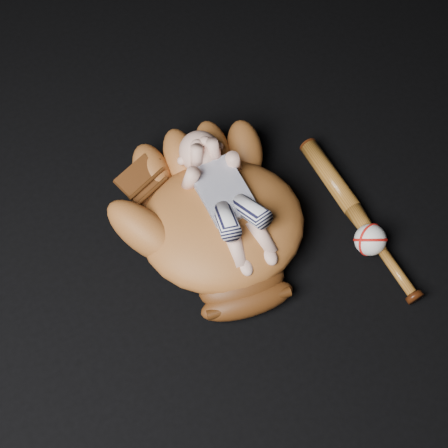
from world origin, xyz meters
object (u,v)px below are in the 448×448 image
object	(u,v)px
baseball_glove	(222,220)
newborn_baby	(228,200)
baseball	(370,240)
baseball_bat	(359,218)

from	to	relation	value
baseball_glove	newborn_baby	distance (m)	0.05
baseball_glove	baseball	bearing A→B (deg)	-21.86
newborn_baby	baseball	distance (m)	0.32
baseball_glove	baseball_bat	distance (m)	0.31
newborn_baby	baseball_bat	world-z (taller)	newborn_baby
baseball	baseball_bat	bearing A→B (deg)	73.53
baseball_glove	baseball_bat	xyz separation A→B (m)	(0.28, -0.12, -0.06)
newborn_baby	baseball	size ratio (longest dim) A/B	4.92
baseball_bat	baseball_glove	bearing A→B (deg)	157.61
baseball_glove	baseball	size ratio (longest dim) A/B	7.22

